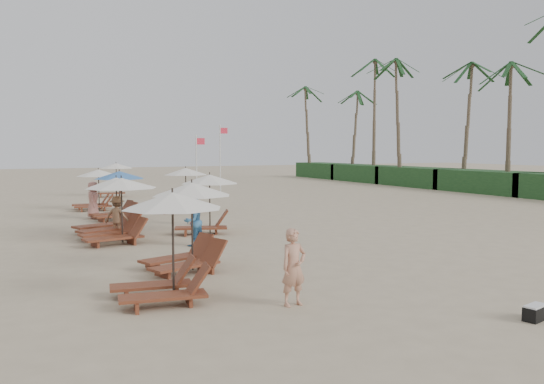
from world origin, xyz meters
name	(u,v)px	position (x,y,z in m)	size (l,w,h in m)	color
ground	(339,249)	(0.00, 0.00, 0.00)	(160.00, 160.00, 0.00)	tan
shrub_hedge	(488,182)	(22.00, 14.50, 0.80)	(3.20, 53.00, 1.60)	#193D1C
palm_row	(481,56)	(21.91, 15.40, 9.91)	(7.00, 52.00, 12.30)	brown
lounger_station_0	(164,245)	(-6.62, -3.51, 1.20)	(2.42, 2.15, 2.30)	brown
lounger_station_1	(184,227)	(-5.39, -0.86, 1.15)	(2.49, 2.29, 2.33)	brown
lounger_station_2	(115,209)	(-6.23, 4.33, 1.17)	(2.68, 2.42, 2.21)	brown
lounger_station_3	(108,210)	(-6.16, 6.27, 0.94)	(2.70, 2.71, 2.13)	brown
lounger_station_4	(116,193)	(-5.11, 10.64, 1.19)	(2.48, 2.25, 2.20)	brown
lounger_station_5	(95,189)	(-5.38, 15.14, 1.11)	(2.52, 2.24, 2.12)	brown
inland_station_0	(206,197)	(-2.75, 5.03, 1.39)	(2.70, 2.24, 2.22)	brown
inland_station_1	(182,187)	(-1.59, 12.13, 1.27)	(2.90, 2.29, 2.22)	brown
inland_station_2	(114,176)	(-3.06, 22.92, 1.37)	(2.71, 2.24, 2.22)	brown
beachgoer_near	(294,267)	(-4.33, -5.02, 0.80)	(0.58, 0.38, 1.60)	tan
beachgoer_mid_a	(193,221)	(-4.05, 2.64, 0.82)	(0.80, 0.62, 1.65)	#2F618E
beachgoer_mid_b	(117,216)	(-5.94, 5.63, 0.74)	(0.96, 0.55, 1.49)	brown
beachgoer_far_a	(194,207)	(-2.41, 7.58, 0.75)	(0.88, 0.36, 1.50)	#D3545E
beachgoer_far_b	(93,200)	(-5.96, 11.62, 0.85)	(0.83, 0.54, 1.69)	#AD6B5E
duffel_bag	(535,312)	(-0.70, -7.86, 0.15)	(0.58, 0.39, 0.30)	black
flag_pole_near	(197,164)	(1.22, 18.23, 2.26)	(0.59, 0.08, 4.05)	silver
flag_pole_far	(221,156)	(3.95, 21.38, 2.67)	(0.60, 0.08, 4.83)	silver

